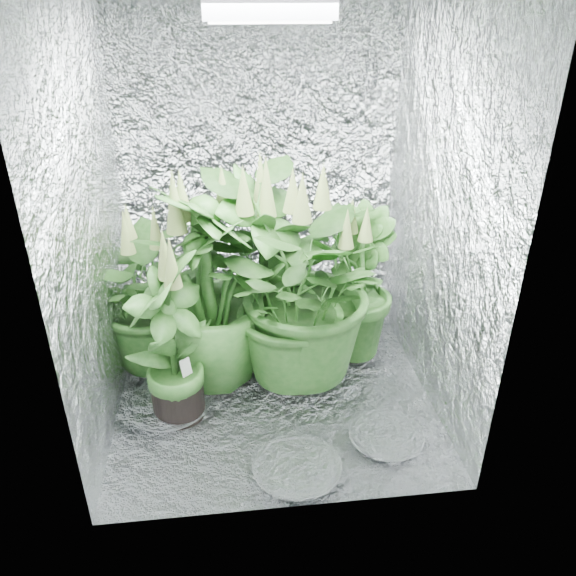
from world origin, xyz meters
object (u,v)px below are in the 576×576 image
(plant_b, at_px, (264,274))
(plant_d, at_px, (209,291))
(grow_lamp, at_px, (268,9))
(plant_c, at_px, (356,287))
(plant_f, at_px, (172,339))
(circulation_fan, at_px, (360,302))
(plant_a, at_px, (154,293))
(plant_e, at_px, (299,287))

(plant_b, bearing_deg, plant_d, -153.09)
(grow_lamp, bearing_deg, plant_c, 30.10)
(plant_f, bearing_deg, grow_lamp, 18.03)
(plant_b, bearing_deg, plant_c, 1.60)
(plant_c, xyz_separation_m, plant_f, (-0.98, -0.45, 0.02))
(plant_d, bearing_deg, plant_c, 11.42)
(plant_c, distance_m, circulation_fan, 0.45)
(plant_a, height_order, plant_e, plant_e)
(grow_lamp, height_order, circulation_fan, grow_lamp)
(plant_a, distance_m, plant_b, 0.60)
(grow_lamp, bearing_deg, circulation_fan, 44.88)
(plant_b, bearing_deg, plant_a, 176.61)
(grow_lamp, xyz_separation_m, circulation_fan, (0.61, 0.61, -1.68))
(grow_lamp, xyz_separation_m, plant_d, (-0.31, 0.12, -1.29))
(plant_b, bearing_deg, grow_lamp, -85.88)
(plant_e, bearing_deg, plant_c, 33.50)
(grow_lamp, distance_m, plant_b, 1.31)
(grow_lamp, distance_m, plant_e, 1.26)
(plant_b, height_order, circulation_fan, plant_b)
(plant_e, bearing_deg, plant_a, 161.38)
(plant_c, height_order, plant_e, plant_e)
(plant_b, height_order, plant_c, plant_b)
(grow_lamp, relative_size, plant_c, 0.53)
(plant_a, distance_m, plant_e, 0.81)
(plant_f, relative_size, circulation_fan, 2.89)
(grow_lamp, bearing_deg, plant_b, 94.12)
(grow_lamp, distance_m, plant_a, 1.54)
(grow_lamp, xyz_separation_m, plant_b, (-0.02, 0.27, -1.28))
(plant_c, bearing_deg, grow_lamp, -149.90)
(plant_a, bearing_deg, plant_b, -3.39)
(plant_a, bearing_deg, plant_d, -31.37)
(plant_b, height_order, plant_e, plant_e)
(circulation_fan, bearing_deg, plant_b, -173.40)
(plant_f, bearing_deg, plant_d, 58.09)
(plant_f, bearing_deg, plant_c, 24.39)
(grow_lamp, height_order, plant_a, grow_lamp)
(plant_d, xyz_separation_m, plant_e, (0.45, -0.07, 0.03))
(plant_e, xyz_separation_m, plant_f, (-0.63, -0.21, -0.13))
(plant_f, bearing_deg, plant_a, 105.09)
(plant_a, distance_m, plant_d, 0.36)
(grow_lamp, relative_size, plant_a, 0.53)
(plant_e, bearing_deg, grow_lamp, -159.47)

